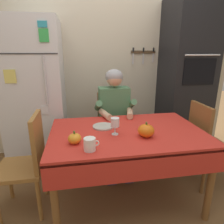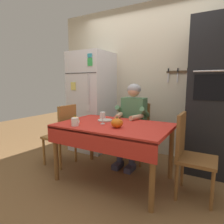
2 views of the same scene
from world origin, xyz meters
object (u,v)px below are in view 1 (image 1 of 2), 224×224
at_px(chair_right_side, 206,141).
at_px(seated_person, 115,112).
at_px(chair_behind_person, 112,125).
at_px(serving_tray, 103,126).
at_px(pumpkin_medium, 75,138).
at_px(pumpkin_large, 146,131).
at_px(refrigerator, 36,97).
at_px(chair_left_side, 28,160).
at_px(wine_glass, 115,123).
at_px(dining_table, 128,140).
at_px(coffee_mug, 90,144).
at_px(wall_oven, 185,81).

bearing_deg(chair_right_side, seated_person, 151.76).
distance_m(chair_behind_person, serving_tray, 0.72).
bearing_deg(pumpkin_medium, pumpkin_large, 2.80).
height_order(chair_behind_person, chair_right_side, same).
bearing_deg(pumpkin_medium, chair_right_side, 11.40).
bearing_deg(chair_behind_person, refrigerator, 174.52).
height_order(chair_left_side, wine_glass, chair_left_side).
bearing_deg(chair_behind_person, pumpkin_large, -81.77).
height_order(dining_table, chair_left_side, chair_left_side).
distance_m(pumpkin_large, serving_tray, 0.44).
xyz_separation_m(chair_right_side, pumpkin_large, (-0.77, -0.25, 0.28)).
xyz_separation_m(dining_table, chair_right_side, (0.90, 0.12, -0.14)).
bearing_deg(coffee_mug, wall_oven, 40.81).
height_order(dining_table, pumpkin_medium, pumpkin_medium).
relative_size(wine_glass, pumpkin_large, 1.09).
xyz_separation_m(pumpkin_large, serving_tray, (-0.33, 0.28, -0.05)).
xyz_separation_m(wall_oven, chair_behind_person, (-1.06, -0.13, -0.54)).
bearing_deg(refrigerator, pumpkin_medium, -65.52).
xyz_separation_m(refrigerator, dining_table, (0.95, -0.88, -0.24)).
relative_size(refrigerator, coffee_mug, 15.43).
distance_m(chair_right_side, wine_glass, 1.09).
bearing_deg(pumpkin_medium, chair_left_side, 154.55).
distance_m(chair_right_side, coffee_mug, 1.36).
relative_size(chair_behind_person, pumpkin_medium, 8.72).
distance_m(wall_oven, chair_behind_person, 1.19).
relative_size(refrigerator, dining_table, 1.29).
bearing_deg(chair_behind_person, wine_glass, -98.19).
bearing_deg(seated_person, coffee_mug, -111.54).
xyz_separation_m(seated_person, chair_right_side, (0.91, -0.49, -0.23)).
distance_m(seated_person, wine_glass, 0.67).
bearing_deg(chair_left_side, refrigerator, 93.35).
bearing_deg(chair_left_side, wall_oven, 24.31).
bearing_deg(chair_right_side, coffee_mug, -161.90).
distance_m(chair_behind_person, chair_left_side, 1.17).
distance_m(coffee_mug, pumpkin_large, 0.52).
xyz_separation_m(wine_glass, pumpkin_medium, (-0.35, -0.12, -0.07)).
bearing_deg(chair_right_side, chair_behind_person, 143.31).
xyz_separation_m(refrigerator, serving_tray, (0.74, -0.74, -0.15)).
bearing_deg(refrigerator, chair_right_side, -22.51).
height_order(pumpkin_large, serving_tray, pumpkin_large).
distance_m(refrigerator, wine_glass, 1.24).
distance_m(dining_table, serving_tray, 0.27).
bearing_deg(pumpkin_large, pumpkin_medium, -177.20).
xyz_separation_m(refrigerator, chair_right_side, (1.85, -0.77, -0.39)).
bearing_deg(refrigerator, wine_glass, -48.36).
relative_size(refrigerator, wine_glass, 11.68).
bearing_deg(coffee_mug, wine_glass, 47.22).
bearing_deg(wine_glass, wall_oven, 39.35).
xyz_separation_m(wall_oven, serving_tray, (-1.26, -0.78, -0.30)).
distance_m(chair_behind_person, seated_person, 0.29).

